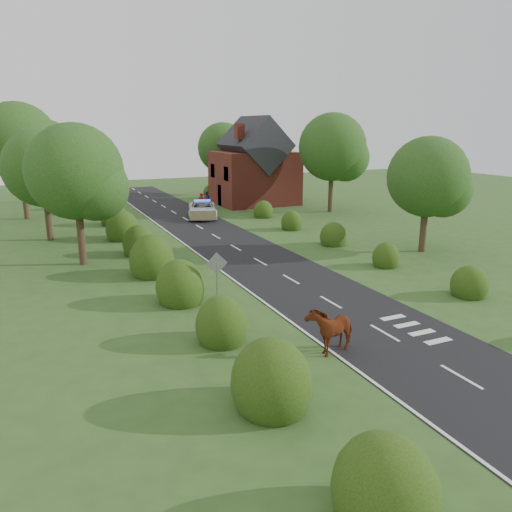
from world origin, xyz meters
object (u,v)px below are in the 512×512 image
police_van (202,209)px  pedestrian_purple (207,199)px  pedestrian_red (201,202)px  road_sign (217,271)px  cow (330,332)px

police_van → pedestrian_purple: pedestrian_purple is taller
pedestrian_red → road_sign: bearing=76.9°
road_sign → cow: (2.13, -6.39, -0.91)m
road_sign → pedestrian_red: bearing=73.2°
road_sign → police_van: bearing=73.3°
police_van → pedestrian_purple: bearing=84.4°
road_sign → pedestrian_purple: size_ratio=1.47×
pedestrian_red → pedestrian_purple: 1.84m
cow → pedestrian_red: bearing=153.4°
road_sign → cow: road_sign is taller
police_van → pedestrian_red: size_ratio=3.41×
pedestrian_red → pedestrian_purple: (1.07, 1.50, -0.01)m
cow → pedestrian_red: 32.75m
cow → police_van: police_van is taller
police_van → pedestrian_red: pedestrian_red is taller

